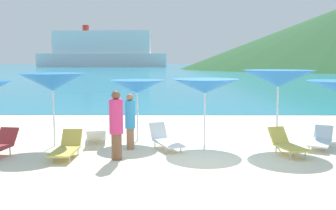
# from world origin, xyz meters

# --- Properties ---
(ground_plane) EXTENTS (50.00, 100.00, 0.30)m
(ground_plane) POSITION_xyz_m (0.00, 10.00, -0.15)
(ground_plane) COLOR beige
(ocean_water) EXTENTS (650.00, 440.00, 0.02)m
(ocean_water) POSITION_xyz_m (0.00, 228.57, 0.01)
(ocean_water) COLOR teal
(ocean_water) RESTS_ON ground_plane
(umbrella_2) EXTENTS (2.04, 2.04, 2.30)m
(umbrella_2) POSITION_xyz_m (-4.68, 1.81, 2.02)
(umbrella_2) COLOR silver
(umbrella_2) RESTS_ON ground_plane
(umbrella_3) EXTENTS (1.99, 1.99, 2.05)m
(umbrella_3) POSITION_xyz_m (-2.12, 2.71, 1.82)
(umbrella_3) COLOR silver
(umbrella_3) RESTS_ON ground_plane
(umbrella_4) EXTENTS (2.25, 2.25, 2.12)m
(umbrella_4) POSITION_xyz_m (0.09, 2.00, 1.89)
(umbrella_4) COLOR silver
(umbrella_4) RESTS_ON ground_plane
(umbrella_5) EXTENTS (2.28, 2.28, 2.40)m
(umbrella_5) POSITION_xyz_m (2.36, 1.89, 2.13)
(umbrella_5) COLOR silver
(umbrella_5) RESTS_ON ground_plane
(lounge_chair_0) EXTENTS (0.89, 1.50, 0.71)m
(lounge_chair_0) POSITION_xyz_m (2.34, 0.76, 0.32)
(lounge_chair_0) COLOR #D8BF4C
(lounge_chair_0) RESTS_ON ground_plane
(lounge_chair_1) EXTENTS (1.14, 1.67, 0.71)m
(lounge_chair_1) POSITION_xyz_m (-1.17, 1.51, 0.28)
(lounge_chair_1) COLOR white
(lounge_chair_1) RESTS_ON ground_plane
(lounge_chair_2) EXTENTS (1.30, 1.75, 0.59)m
(lounge_chair_2) POSITION_xyz_m (3.68, 1.65, 0.24)
(lounge_chair_2) COLOR white
(lounge_chair_2) RESTS_ON ground_plane
(lounge_chair_4) EXTENTS (0.63, 1.53, 0.68)m
(lounge_chair_4) POSITION_xyz_m (-3.92, 0.46, 0.27)
(lounge_chair_4) COLOR #D8BF4C
(lounge_chair_4) RESTS_ON ground_plane
(lounge_chair_7) EXTENTS (0.90, 1.67, 0.53)m
(lounge_chair_7) POSITION_xyz_m (-3.45, 2.27, 0.23)
(lounge_chair_7) COLOR white
(lounge_chair_7) RESTS_ON ground_plane
(beachgoer_1) EXTENTS (0.37, 0.37, 1.88)m
(beachgoer_1) POSITION_xyz_m (-2.47, 0.18, 0.99)
(beachgoer_1) COLOR brown
(beachgoer_1) RESTS_ON ground_plane
(beachgoer_3) EXTENTS (0.30, 0.30, 1.70)m
(beachgoer_3) POSITION_xyz_m (-2.23, 1.37, 0.91)
(beachgoer_3) COLOR #A3704C
(beachgoer_3) RESTS_ON ground_plane
(cruise_ship) EXTENTS (67.05, 12.09, 21.25)m
(cruise_ship) POSITION_xyz_m (-36.67, 182.81, 8.11)
(cruise_ship) COLOR white
(cruise_ship) RESTS_ON ocean_water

